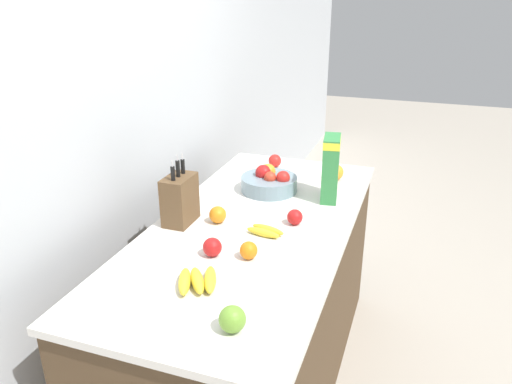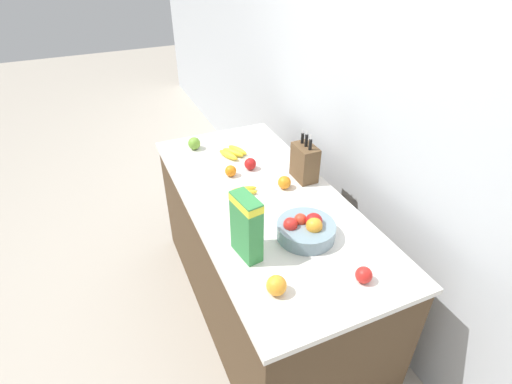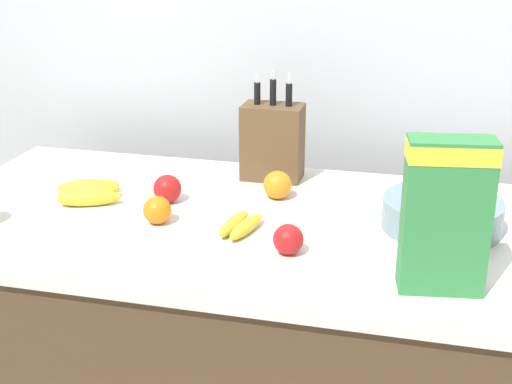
# 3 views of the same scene
# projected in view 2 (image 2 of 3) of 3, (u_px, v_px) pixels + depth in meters

# --- Properties ---
(ground_plane) EXTENTS (14.00, 14.00, 0.00)m
(ground_plane) POSITION_uv_depth(u_px,v_px,m) (262.00, 304.00, 2.70)
(ground_plane) COLOR #B2A899
(wall_back) EXTENTS (9.00, 0.06, 2.60)m
(wall_back) POSITION_uv_depth(u_px,v_px,m) (368.00, 108.00, 2.18)
(wall_back) COLOR silver
(wall_back) RESTS_ON ground_plane
(counter) EXTENTS (1.81, 0.82, 0.88)m
(counter) POSITION_uv_depth(u_px,v_px,m) (263.00, 256.00, 2.45)
(counter) COLOR #4C3823
(counter) RESTS_ON ground_plane
(knife_block) EXTENTS (0.17, 0.11, 0.31)m
(knife_block) POSITION_uv_depth(u_px,v_px,m) (305.00, 162.00, 2.32)
(knife_block) COLOR brown
(knife_block) RESTS_ON counter
(cereal_box) EXTENTS (0.18, 0.10, 0.31)m
(cereal_box) POSITION_uv_depth(u_px,v_px,m) (246.00, 225.00, 1.74)
(cereal_box) COLOR #338442
(cereal_box) RESTS_ON counter
(fruit_bowl) EXTENTS (0.28, 0.28, 0.13)m
(fruit_bowl) POSITION_uv_depth(u_px,v_px,m) (306.00, 229.00, 1.91)
(fruit_bowl) COLOR gray
(fruit_bowl) RESTS_ON counter
(banana_bunch_left) EXTENTS (0.21, 0.18, 0.04)m
(banana_bunch_left) POSITION_uv_depth(u_px,v_px,m) (233.00, 152.00, 2.60)
(banana_bunch_left) COLOR yellow
(banana_bunch_left) RESTS_ON counter
(banana_bunch_right) EXTENTS (0.10, 0.16, 0.03)m
(banana_bunch_right) POSITION_uv_depth(u_px,v_px,m) (244.00, 191.00, 2.23)
(banana_bunch_right) COLOR yellow
(banana_bunch_right) RESTS_ON counter
(apple_near_bananas) EXTENTS (0.07, 0.07, 0.07)m
(apple_near_bananas) POSITION_uv_depth(u_px,v_px,m) (364.00, 275.00, 1.68)
(apple_near_bananas) COLOR red
(apple_near_bananas) RESTS_ON counter
(apple_rear) EXTENTS (0.08, 0.08, 0.08)m
(apple_rear) POSITION_uv_depth(u_px,v_px,m) (194.00, 143.00, 2.66)
(apple_rear) COLOR #6B9E33
(apple_rear) RESTS_ON counter
(apple_middle) EXTENTS (0.07, 0.07, 0.07)m
(apple_middle) POSITION_uv_depth(u_px,v_px,m) (250.00, 164.00, 2.44)
(apple_middle) COLOR red
(apple_middle) RESTS_ON counter
(apple_by_knife_block) EXTENTS (0.07, 0.07, 0.07)m
(apple_by_knife_block) POSITION_uv_depth(u_px,v_px,m) (238.00, 205.00, 2.09)
(apple_by_knife_block) COLOR red
(apple_by_knife_block) RESTS_ON counter
(orange_by_cereal) EXTENTS (0.08, 0.08, 0.08)m
(orange_by_cereal) POSITION_uv_depth(u_px,v_px,m) (284.00, 182.00, 2.27)
(orange_by_cereal) COLOR orange
(orange_by_cereal) RESTS_ON counter
(orange_front_left) EXTENTS (0.07, 0.07, 0.07)m
(orange_front_left) POSITION_uv_depth(u_px,v_px,m) (231.00, 171.00, 2.38)
(orange_front_left) COLOR orange
(orange_front_left) RESTS_ON counter
(orange_mid_left) EXTENTS (0.09, 0.09, 0.09)m
(orange_mid_left) POSITION_uv_depth(u_px,v_px,m) (276.00, 285.00, 1.62)
(orange_mid_left) COLOR orange
(orange_mid_left) RESTS_ON counter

